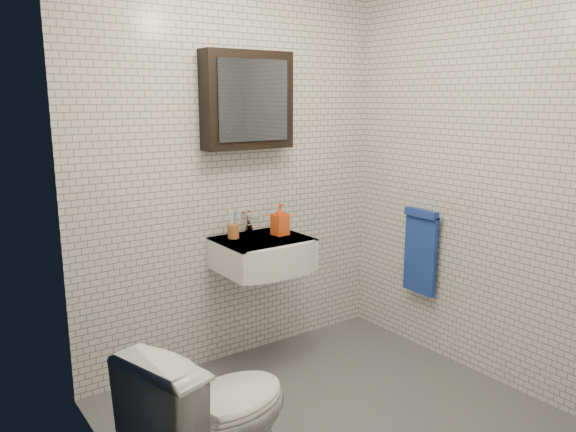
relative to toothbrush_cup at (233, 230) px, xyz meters
The scene contains 9 objects.
ground 1.26m from the toothbrush_cup, 83.86° to the right, with size 2.20×2.00×0.01m, color #515359.
room_shell 1.05m from the toothbrush_cup, 83.86° to the right, with size 2.22×2.02×2.51m.
washbasin 0.25m from the toothbrush_cup, 45.78° to the right, with size 0.55×0.50×0.20m.
faucet 0.15m from the toothbrush_cup, 18.14° to the left, with size 0.06×0.20×0.15m.
mirror_cabinet 0.81m from the toothbrush_cup, 16.78° to the left, with size 0.60×0.15×0.60m.
towel_rail 1.27m from the toothbrush_cup, 25.07° to the right, with size 0.09×0.30×0.58m.
toothbrush_cup is the anchor object (origin of this frame).
soap_bottle 0.31m from the toothbrush_cup, 18.97° to the right, with size 0.09×0.09×0.21m, color #E75718.
toilet 1.36m from the toothbrush_cup, 123.71° to the right, with size 0.42×0.74×0.76m, color white.
Camera 1 is at (-1.80, -2.11, 1.72)m, focal length 35.00 mm.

